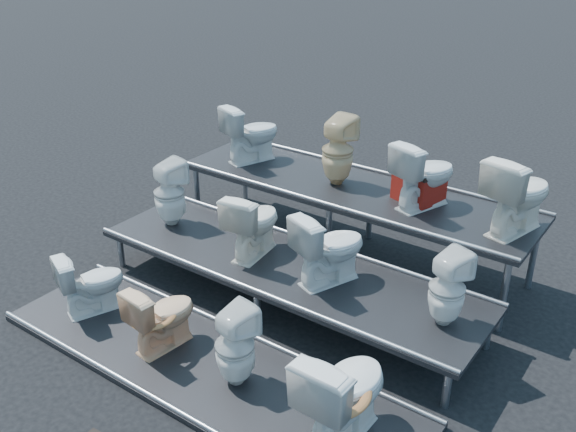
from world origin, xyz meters
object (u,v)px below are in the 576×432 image
Objects in this scene: toilet_5 at (253,223)px; toilet_7 at (447,288)px; toilet_4 at (169,193)px; toilet_8 at (251,133)px; toilet_9 at (338,151)px; toilet_10 at (425,174)px; toilet_6 at (330,247)px; red_crate at (419,186)px; toilet_0 at (91,282)px; toilet_2 at (235,346)px; toilet_11 at (518,194)px; toilet_1 at (162,315)px; toilet_3 at (344,392)px.

toilet_7 is (2.12, 0.00, -0.01)m from toilet_5.
toilet_8 reaches higher than toilet_4.
toilet_9 reaches higher than toilet_10.
toilet_6 is 1.57× the size of red_crate.
toilet_2 is (1.86, 0.00, 0.05)m from toilet_0.
toilet_5 is at bearing 45.07° from toilet_11.
toilet_1 is at bearing -157.91° from toilet_0.
toilet_4 reaches higher than toilet_1.
toilet_9 is at bearing -93.48° from toilet_0.
toilet_4 is at bearing -131.44° from red_crate.
toilet_5 is at bearing -169.03° from toilet_4.
toilet_6 is (2.13, 0.00, -0.01)m from toilet_4.
toilet_0 is 0.88× the size of toilet_10.
toilet_8 is 0.90× the size of toilet_9.
toilet_7 is at bearing 148.86° from toilet_9.
toilet_1 is 3.57m from toilet_11.
toilet_5 is 1.02× the size of toilet_7.
toilet_1 is 0.87× the size of toilet_4.
toilet_8 is 0.98× the size of toilet_10.
toilet_8 is 2.23m from red_crate.
toilet_0 is 2.40m from toilet_6.
toilet_4 is 1.07× the size of toilet_5.
toilet_5 reaches higher than toilet_1.
toilet_5 is at bearing 21.70° from toilet_6.
red_crate is at bearing -170.83° from toilet_9.
toilet_1 is 0.84× the size of toilet_11.
toilet_5 is (-1.88, 1.30, 0.33)m from toilet_3.
toilet_11 is 1.69× the size of red_crate.
toilet_10 reaches higher than toilet_6.
red_crate reaches higher than toilet_0.
toilet_11 is (1.32, 1.30, 0.43)m from toilet_6.
toilet_11 reaches higher than toilet_6.
toilet_6 is 1.03× the size of toilet_8.
toilet_10 is at bearing 14.99° from toilet_11.
toilet_1 is at bearing 131.88° from toilet_8.
toilet_3 is at bearing 123.70° from toilet_10.
toilet_5 is 1.84m from red_crate.
toilet_7 is (3.16, 1.30, 0.43)m from toilet_0.
toilet_1 reaches higher than toilet_0.
toilet_8 reaches higher than toilet_6.
toilet_3 is at bearing -169.77° from toilet_2.
red_crate is (2.37, 1.40, 0.19)m from toilet_4.
toilet_0 is 0.93× the size of toilet_7.
toilet_5 is 2.63m from toilet_11.
toilet_0 is 1.39× the size of red_crate.
toilet_8 is at bearing -61.96° from toilet_1.
toilet_9 is at bearing -88.47° from toilet_1.
toilet_6 is 1.05× the size of toilet_7.
toilet_6 reaches higher than toilet_3.
toilet_7 is at bearing -158.30° from toilet_6.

